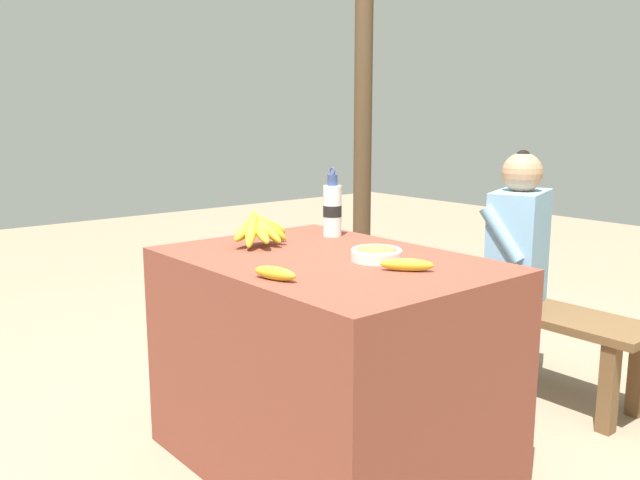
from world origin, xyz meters
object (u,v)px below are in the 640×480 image
object	(u,v)px
loose_banana_side	(407,265)
seated_vendor	(508,256)
wooden_bench	(477,305)
serving_bowl	(376,254)
banana_bunch_green	(411,265)
loose_banana_front	(275,273)
water_bottle	(332,209)
banana_bunch_ripe	(260,228)
support_post_near	(363,102)

from	to	relation	value
loose_banana_side	seated_vendor	xyz separation A→B (m)	(-0.33, 1.01, -0.16)
wooden_bench	serving_bowl	bearing A→B (deg)	-71.17
loose_banana_side	banana_bunch_green	world-z (taller)	loose_banana_side
serving_bowl	loose_banana_front	xyz separation A→B (m)	(-0.00, -0.42, -0.00)
loose_banana_side	loose_banana_front	bearing A→B (deg)	-114.11
loose_banana_front	loose_banana_side	size ratio (longest dim) A/B	1.03
water_bottle	wooden_bench	xyz separation A→B (m)	(0.09, 0.84, -0.53)
water_bottle	loose_banana_front	xyz separation A→B (m)	(0.44, -0.60, -0.09)
serving_bowl	water_bottle	bearing A→B (deg)	157.17
banana_bunch_ripe	loose_banana_side	xyz separation A→B (m)	(0.62, 0.12, -0.05)
loose_banana_side	serving_bowl	bearing A→B (deg)	168.53
water_bottle	wooden_bench	bearing A→B (deg)	83.81
banana_bunch_green	support_post_near	distance (m)	1.12
serving_bowl	banana_bunch_green	distance (m)	1.32
serving_bowl	banana_bunch_green	size ratio (longest dim) A/B	0.71
loose_banana_front	loose_banana_side	distance (m)	0.42
serving_bowl	loose_banana_side	xyz separation A→B (m)	(0.17, -0.03, -0.00)
seated_vendor	banana_bunch_green	bearing A→B (deg)	-23.90
loose_banana_side	wooden_bench	world-z (taller)	loose_banana_side
serving_bowl	water_bottle	size ratio (longest dim) A/B	0.63
water_bottle	support_post_near	world-z (taller)	support_post_near
loose_banana_front	wooden_bench	world-z (taller)	loose_banana_front
loose_banana_front	banana_bunch_green	bearing A→B (deg)	118.36
loose_banana_side	wooden_bench	distance (m)	1.26
banana_bunch_ripe	water_bottle	bearing A→B (deg)	88.67
banana_bunch_ripe	banana_bunch_green	size ratio (longest dim) A/B	1.10
water_bottle	seated_vendor	size ratio (longest dim) A/B	0.25
banana_bunch_green	water_bottle	bearing A→B (deg)	-68.08
serving_bowl	seated_vendor	bearing A→B (deg)	99.22
loose_banana_side	banana_bunch_green	xyz separation A→B (m)	(-0.94, 1.05, -0.32)
loose_banana_front	loose_banana_side	bearing A→B (deg)	65.89
water_bottle	loose_banana_side	size ratio (longest dim) A/B	1.80
water_bottle	banana_bunch_green	xyz separation A→B (m)	(-0.34, 0.83, -0.41)
water_bottle	wooden_bench	distance (m)	0.99
banana_bunch_ripe	serving_bowl	world-z (taller)	banana_bunch_ripe
loose_banana_side	seated_vendor	distance (m)	1.07
serving_bowl	water_bottle	world-z (taller)	water_bottle
serving_bowl	water_bottle	xyz separation A→B (m)	(-0.44, 0.18, 0.08)
loose_banana_front	banana_bunch_green	xyz separation A→B (m)	(-0.77, 1.43, -0.32)
banana_bunch_ripe	support_post_near	size ratio (longest dim) A/B	0.10
banana_bunch_ripe	wooden_bench	distance (m)	1.28
water_bottle	banana_bunch_green	bearing A→B (deg)	111.92
banana_bunch_ripe	support_post_near	distance (m)	1.84
banana_bunch_ripe	wooden_bench	world-z (taller)	banana_bunch_ripe
serving_bowl	loose_banana_side	distance (m)	0.17
banana_bunch_ripe	serving_bowl	xyz separation A→B (m)	(0.45, 0.16, -0.04)
banana_bunch_ripe	loose_banana_front	xyz separation A→B (m)	(0.45, -0.26, -0.05)
banana_bunch_ripe	water_bottle	size ratio (longest dim) A/B	0.97
loose_banana_front	seated_vendor	bearing A→B (deg)	96.47
banana_bunch_green	banana_bunch_ripe	bearing A→B (deg)	-74.46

